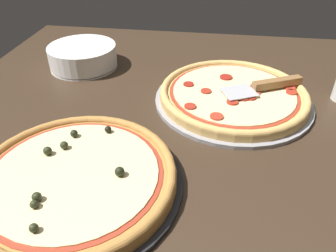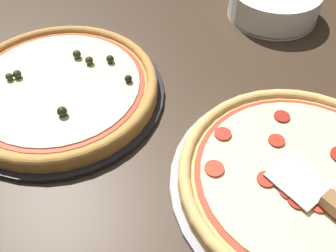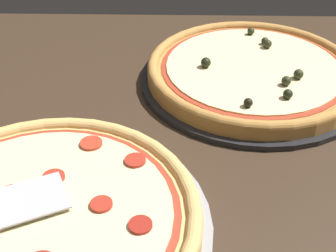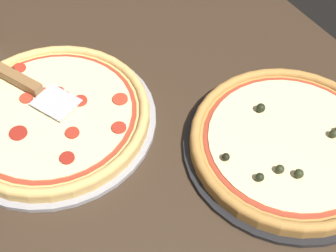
% 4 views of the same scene
% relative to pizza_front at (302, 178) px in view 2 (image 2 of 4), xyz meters
% --- Properties ---
extents(ground_plane, '(1.51, 1.20, 0.04)m').
position_rel_pizza_front_xyz_m(ground_plane, '(0.02, 0.07, -0.04)').
color(ground_plane, '#38281C').
extents(pizza_pan_front, '(0.41, 0.41, 0.01)m').
position_rel_pizza_front_xyz_m(pizza_pan_front, '(0.00, -0.00, -0.02)').
color(pizza_pan_front, '#939399').
rests_on(pizza_pan_front, ground_plane).
extents(pizza_front, '(0.39, 0.39, 0.03)m').
position_rel_pizza_front_xyz_m(pizza_front, '(0.00, 0.00, 0.00)').
color(pizza_front, '#DBAD60').
rests_on(pizza_front, pizza_pan_front).
extents(pizza_pan_back, '(0.40, 0.40, 0.01)m').
position_rel_pizza_front_xyz_m(pizza_pan_back, '(0.30, 0.36, -0.02)').
color(pizza_pan_back, black).
rests_on(pizza_pan_back, ground_plane).
extents(pizza_back, '(0.38, 0.38, 0.04)m').
position_rel_pizza_front_xyz_m(pizza_back, '(0.30, 0.36, 0.00)').
color(pizza_back, '#B77F3D').
rests_on(pizza_back, pizza_pan_back).
extents(plate_stack, '(0.21, 0.21, 0.07)m').
position_rel_pizza_front_xyz_m(plate_stack, '(0.47, -0.15, 0.01)').
color(plate_stack, white).
rests_on(plate_stack, ground_plane).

